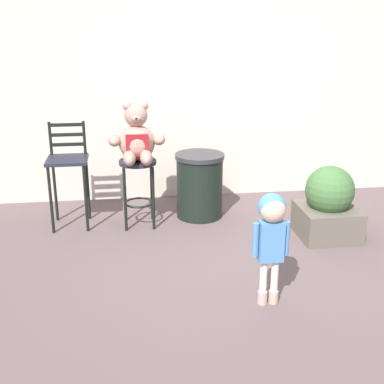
% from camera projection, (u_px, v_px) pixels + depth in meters
% --- Properties ---
extents(ground_plane, '(24.00, 24.00, 0.00)m').
position_uv_depth(ground_plane, '(243.00, 263.00, 4.72)').
color(ground_plane, '#5E4C4E').
extents(building_wall, '(7.35, 0.30, 3.07)m').
position_uv_depth(building_wall, '(208.00, 74.00, 6.23)').
color(building_wall, beige).
rests_on(building_wall, ground_plane).
extents(bar_stool_with_teddy, '(0.40, 0.40, 0.74)m').
position_uv_depth(bar_stool_with_teddy, '(138.00, 179.00, 5.44)').
color(bar_stool_with_teddy, '#20222F').
rests_on(bar_stool_with_teddy, ground_plane).
extents(teddy_bear, '(0.60, 0.54, 0.63)m').
position_uv_depth(teddy_bear, '(137.00, 140.00, 5.27)').
color(teddy_bear, tan).
rests_on(teddy_bear, bar_stool_with_teddy).
extents(child_walking, '(0.29, 0.23, 0.93)m').
position_uv_depth(child_walking, '(272.00, 226.00, 3.84)').
color(child_walking, '#CAA496').
rests_on(child_walking, ground_plane).
extents(trash_bin, '(0.56, 0.56, 0.74)m').
position_uv_depth(trash_bin, '(200.00, 185.00, 5.75)').
color(trash_bin, black).
rests_on(trash_bin, ground_plane).
extents(bar_chair_empty, '(0.43, 0.43, 1.14)m').
position_uv_depth(bar_chair_empty, '(68.00, 166.00, 5.39)').
color(bar_chair_empty, '#20222F').
rests_on(bar_chair_empty, ground_plane).
extents(planter_with_shrub, '(0.59, 0.59, 0.77)m').
position_uv_depth(planter_with_shrub, '(328.00, 205.00, 5.20)').
color(planter_with_shrub, '#61584D').
rests_on(planter_with_shrub, ground_plane).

